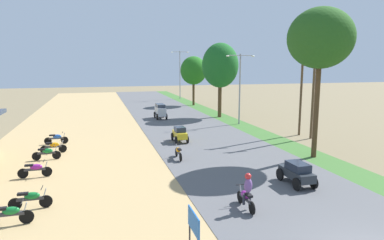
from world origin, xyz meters
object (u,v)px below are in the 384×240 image
Objects in this scene: parked_motorbike_sixth at (57,138)px; median_tree_nearest at (320,39)px; car_sedan_charcoal at (297,172)px; car_van_silver at (160,110)px; parked_motorbike_nearest at (10,213)px; parked_motorbike_third at (35,169)px; car_hatchback_yellow at (180,134)px; median_tree_third at (194,71)px; utility_pole_far at (302,78)px; median_tree_second at (220,66)px; streetlamp_near at (240,84)px; motorbike_foreground_rider at (247,192)px; utility_pole_near at (314,84)px; streetlamp_mid at (180,72)px; parked_motorbike_second at (31,198)px; motorbike_ahead_second at (178,152)px; parked_motorbike_fifth at (54,146)px; street_signboard at (194,225)px; parked_motorbike_fourth at (47,152)px.

parked_motorbike_sixth is 20.74m from median_tree_nearest.
car_van_silver reaches higher than car_sedan_charcoal.
parked_motorbike_third is (-0.01, 5.96, 0.00)m from parked_motorbike_nearest.
median_tree_third is at bearing 71.67° from car_hatchback_yellow.
parked_motorbike_third is at bearing 178.50° from median_tree_nearest.
utility_pole_far reaches higher than parked_motorbike_nearest.
median_tree_second reaches higher than parked_motorbike_sixth.
utility_pole_far is 4.31× the size of car_sedan_charcoal.
car_hatchback_yellow is (-7.98, -6.49, -3.53)m from streetlamp_near.
utility_pole_near is at bearing 46.32° from motorbike_foreground_rider.
median_tree_third is at bearing 63.90° from parked_motorbike_nearest.
median_tree_nearest reaches higher than streetlamp_mid.
streetlamp_near is 9.85m from car_van_silver.
median_tree_third is (0.19, 12.12, -0.81)m from median_tree_second.
parked_motorbike_second is (0.52, 1.46, 0.00)m from parked_motorbike_nearest.
parked_motorbike_nearest is 13.43m from car_sedan_charcoal.
utility_pole_far is at bearing 17.19° from parked_motorbike_third.
median_tree_nearest is at bearing 13.36° from parked_motorbike_second.
median_tree_third is 9.40m from streetlamp_mid.
median_tree_nearest is 5.49× the size of motorbike_ahead_second.
parked_motorbike_sixth is 0.90× the size of car_hatchback_yellow.
car_van_silver is 1.34× the size of motorbike_ahead_second.
utility_pole_far is at bearing -64.37° from streetlamp_near.
car_sedan_charcoal reaches higher than parked_motorbike_sixth.
parked_motorbike_third is 14.28m from car_sedan_charcoal.
parked_motorbike_second and parked_motorbike_fifth have the same top height.
motorbike_ahead_second reaches higher than parked_motorbike_second.
street_signboard is 0.62× the size of car_van_silver.
utility_pole_far reaches higher than parked_motorbike_fifth.
car_sedan_charcoal is (13.40, -4.93, 0.19)m from parked_motorbike_third.
streetlamp_near is (17.79, 12.88, 3.73)m from parked_motorbike_third.
car_hatchback_yellow is (-7.98, -33.06, -4.16)m from streetlamp_mid.
utility_pole_far reaches higher than median_tree_third.
utility_pole_far reaches higher than streetlamp_mid.
streetlamp_near is 15.13m from motorbike_ahead_second.
parked_motorbike_nearest is 30.11m from median_tree_second.
median_tree_nearest is at bearing -12.21° from motorbike_ahead_second.
motorbike_foreground_rider is at bearing -140.36° from median_tree_nearest.
parked_motorbike_third is 8.67m from motorbike_ahead_second.
utility_pole_near is 4.93× the size of motorbike_ahead_second.
median_tree_nearest is (17.30, -8.74, 7.37)m from parked_motorbike_sixth.
parked_motorbike_fourth is 20.27m from streetlamp_near.
parked_motorbike_third is 25.65m from median_tree_second.
parked_motorbike_second is at bearing -116.35° from median_tree_third.
parked_motorbike_third is 35.18m from median_tree_third.
median_tree_third reaches higher than motorbike_ahead_second.
median_tree_third reaches higher than street_signboard.
median_tree_second reaches higher than car_van_silver.
streetlamp_near reaches higher than parked_motorbike_fourth.
parked_motorbike_second and parked_motorbike_third have the same top height.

